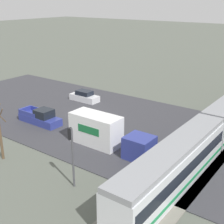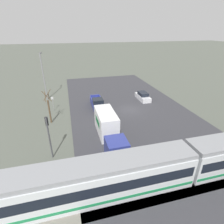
{
  "view_description": "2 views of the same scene",
  "coord_description": "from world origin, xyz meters",
  "px_view_note": "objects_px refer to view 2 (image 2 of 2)",
  "views": [
    {
      "loc": [
        27.81,
        24.57,
        14.07
      ],
      "look_at": [
        4.5,
        7.35,
        3.43
      ],
      "focal_mm": 50.0,
      "sensor_mm": 36.0,
      "label": 1
    },
    {
      "loc": [
        10.01,
        26.25,
        13.12
      ],
      "look_at": [
        4.74,
        6.03,
        3.05
      ],
      "focal_mm": 28.0,
      "sensor_mm": 36.0,
      "label": 2
    }
  ],
  "objects_px": {
    "sedan_car_0": "(143,96)",
    "street_lamp_near_crossing": "(43,74)",
    "box_truck": "(108,128)",
    "street_tree": "(49,108)",
    "pickup_truck": "(97,104)",
    "light_rail_tram": "(188,162)",
    "no_parking_sign": "(53,102)",
    "traffic_light_pole": "(48,132)"
  },
  "relations": [
    {
      "from": "street_lamp_near_crossing",
      "to": "no_parking_sign",
      "type": "bearing_deg",
      "value": 103.91
    },
    {
      "from": "street_lamp_near_crossing",
      "to": "light_rail_tram",
      "type": "bearing_deg",
      "value": 119.86
    },
    {
      "from": "sedan_car_0",
      "to": "no_parking_sign",
      "type": "bearing_deg",
      "value": 2.6
    },
    {
      "from": "light_rail_tram",
      "to": "box_truck",
      "type": "relative_size",
      "value": 3.5
    },
    {
      "from": "pickup_truck",
      "to": "box_truck",
      "type": "bearing_deg",
      "value": 87.95
    },
    {
      "from": "pickup_truck",
      "to": "traffic_light_pole",
      "type": "relative_size",
      "value": 1.12
    },
    {
      "from": "street_lamp_near_crossing",
      "to": "pickup_truck",
      "type": "bearing_deg",
      "value": 143.26
    },
    {
      "from": "pickup_truck",
      "to": "street_lamp_near_crossing",
      "type": "xyz_separation_m",
      "value": [
        9.17,
        -6.84,
        4.38
      ]
    },
    {
      "from": "pickup_truck",
      "to": "no_parking_sign",
      "type": "xyz_separation_m",
      "value": [
        7.65,
        -0.7,
        0.74
      ]
    },
    {
      "from": "pickup_truck",
      "to": "street_lamp_near_crossing",
      "type": "bearing_deg",
      "value": -36.74
    },
    {
      "from": "sedan_car_0",
      "to": "no_parking_sign",
      "type": "height_order",
      "value": "no_parking_sign"
    },
    {
      "from": "sedan_car_0",
      "to": "street_lamp_near_crossing",
      "type": "height_order",
      "value": "street_lamp_near_crossing"
    },
    {
      "from": "traffic_light_pole",
      "to": "street_lamp_near_crossing",
      "type": "distance_m",
      "value": 19.13
    },
    {
      "from": "box_truck",
      "to": "street_tree",
      "type": "xyz_separation_m",
      "value": [
        7.53,
        -6.26,
        0.87
      ]
    },
    {
      "from": "street_tree",
      "to": "traffic_light_pole",
      "type": "bearing_deg",
      "value": 93.93
    },
    {
      "from": "box_truck",
      "to": "street_tree",
      "type": "distance_m",
      "value": 9.83
    },
    {
      "from": "light_rail_tram",
      "to": "pickup_truck",
      "type": "relative_size",
      "value": 5.65
    },
    {
      "from": "pickup_truck",
      "to": "sedan_car_0",
      "type": "relative_size",
      "value": 1.28
    },
    {
      "from": "sedan_car_0",
      "to": "street_lamp_near_crossing",
      "type": "distance_m",
      "value": 19.97
    },
    {
      "from": "box_truck",
      "to": "traffic_light_pole",
      "type": "distance_m",
      "value": 7.47
    },
    {
      "from": "box_truck",
      "to": "street_lamp_near_crossing",
      "type": "distance_m",
      "value": 19.34
    },
    {
      "from": "traffic_light_pole",
      "to": "street_lamp_near_crossing",
      "type": "bearing_deg",
      "value": -84.41
    },
    {
      "from": "box_truck",
      "to": "traffic_light_pole",
      "type": "xyz_separation_m",
      "value": [
        6.96,
        2.11,
        1.73
      ]
    },
    {
      "from": "no_parking_sign",
      "to": "sedan_car_0",
      "type": "bearing_deg",
      "value": -177.4
    },
    {
      "from": "traffic_light_pole",
      "to": "street_lamp_near_crossing",
      "type": "xyz_separation_m",
      "value": [
        1.86,
        -18.94,
        1.91
      ]
    },
    {
      "from": "traffic_light_pole",
      "to": "no_parking_sign",
      "type": "distance_m",
      "value": 12.92
    },
    {
      "from": "sedan_car_0",
      "to": "street_lamp_near_crossing",
      "type": "xyz_separation_m",
      "value": [
        18.72,
        -5.36,
        4.45
      ]
    },
    {
      "from": "box_truck",
      "to": "street_lamp_near_crossing",
      "type": "bearing_deg",
      "value": -62.37
    },
    {
      "from": "sedan_car_0",
      "to": "traffic_light_pole",
      "type": "height_order",
      "value": "traffic_light_pole"
    },
    {
      "from": "traffic_light_pole",
      "to": "no_parking_sign",
      "type": "bearing_deg",
      "value": -88.5
    },
    {
      "from": "street_lamp_near_crossing",
      "to": "no_parking_sign",
      "type": "relative_size",
      "value": 3.59
    },
    {
      "from": "light_rail_tram",
      "to": "box_truck",
      "type": "height_order",
      "value": "light_rail_tram"
    },
    {
      "from": "sedan_car_0",
      "to": "street_tree",
      "type": "height_order",
      "value": "street_tree"
    },
    {
      "from": "sedan_car_0",
      "to": "street_tree",
      "type": "relative_size",
      "value": 0.83
    },
    {
      "from": "box_truck",
      "to": "street_lamp_near_crossing",
      "type": "xyz_separation_m",
      "value": [
        8.81,
        -16.83,
        3.64
      ]
    },
    {
      "from": "street_lamp_near_crossing",
      "to": "traffic_light_pole",
      "type": "bearing_deg",
      "value": 95.59
    },
    {
      "from": "box_truck",
      "to": "pickup_truck",
      "type": "distance_m",
      "value": 10.02
    },
    {
      "from": "box_truck",
      "to": "no_parking_sign",
      "type": "height_order",
      "value": "box_truck"
    },
    {
      "from": "light_rail_tram",
      "to": "street_tree",
      "type": "distance_m",
      "value": 19.74
    },
    {
      "from": "pickup_truck",
      "to": "no_parking_sign",
      "type": "distance_m",
      "value": 7.72
    },
    {
      "from": "traffic_light_pole",
      "to": "box_truck",
      "type": "bearing_deg",
      "value": -163.13
    },
    {
      "from": "traffic_light_pole",
      "to": "street_tree",
      "type": "distance_m",
      "value": 8.43
    }
  ]
}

